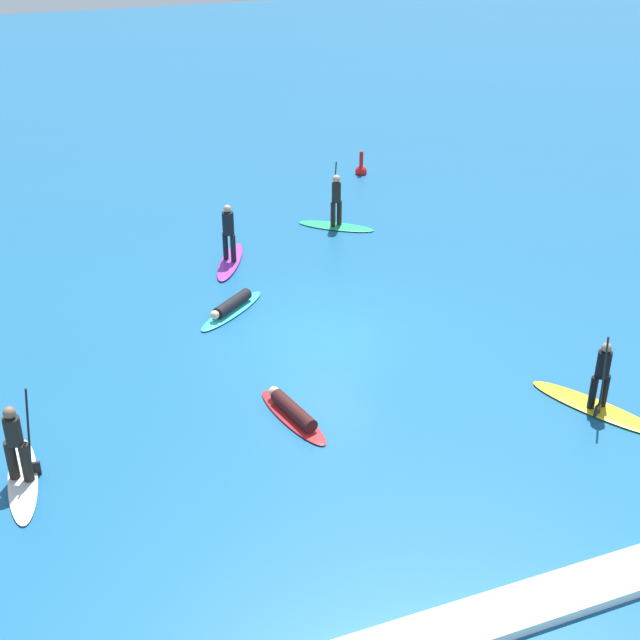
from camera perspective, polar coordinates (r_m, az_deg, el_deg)
ground_plane at (r=22.29m, az=0.00°, el=-1.14°), size 120.00×120.00×0.00m
surfer_on_white_board at (r=18.05m, az=-19.27°, el=-8.74°), size 0.77×2.88×2.03m
surfer_on_yellow_board at (r=20.19m, az=17.92°, el=-4.70°), size 2.00×3.18×2.08m
surfer_on_teal_board at (r=23.58m, az=-5.88°, el=0.86°), size 2.47×2.17×0.41m
surfer_on_red_board at (r=19.09m, az=-1.86°, el=-6.08°), size 1.08×2.61×0.38m
surfer_on_green_board at (r=29.04m, az=1.07°, el=7.11°), size 2.50×2.21×2.15m
surfer_on_purple_board at (r=26.43m, az=-6.01°, el=4.78°), size 1.81×2.84×1.88m
marker_buoy at (r=34.51m, az=2.73°, el=9.89°), size 0.46×0.46×1.03m
wave_crest at (r=15.30m, az=14.16°, el=-17.69°), size 17.39×0.90×0.18m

